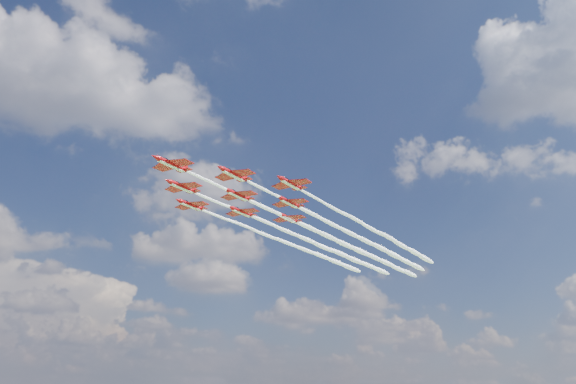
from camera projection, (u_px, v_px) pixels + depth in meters
name	position (u px, v px, depth m)	size (l,w,h in m)	color
jet_lead	(304.00, 225.00, 145.35)	(80.91, 68.74, 2.39)	#AC090E
jet_row2_port	(346.00, 231.00, 150.27)	(80.91, 68.74, 2.39)	#AC090E
jet_row2_starb	(302.00, 238.00, 157.06)	(80.91, 68.74, 2.39)	#AC090E
jet_row3_port	(384.00, 236.00, 155.18)	(80.91, 68.74, 2.39)	#AC090E
jet_row3_centre	(341.00, 242.00, 161.98)	(80.91, 68.74, 2.39)	#AC090E
jet_row3_starb	(300.00, 248.00, 168.78)	(80.91, 68.74, 2.39)	#AC090E
jet_row4_port	(377.00, 246.00, 166.90)	(80.91, 68.74, 2.39)	#AC090E
jet_row4_starb	(336.00, 252.00, 173.70)	(80.91, 68.74, 2.39)	#AC090E
jet_tail	(370.00, 256.00, 178.62)	(80.91, 68.74, 2.39)	#AC090E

